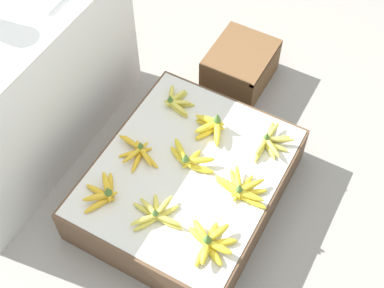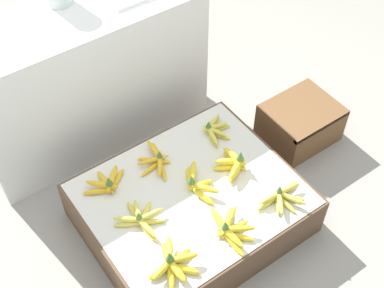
% 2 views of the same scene
% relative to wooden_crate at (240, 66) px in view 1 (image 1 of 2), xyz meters
% --- Properties ---
extents(ground_plane, '(10.00, 10.00, 0.00)m').
position_rel_wooden_crate_xyz_m(ground_plane, '(-0.80, -0.11, -0.11)').
color(ground_plane, gray).
extents(display_platform, '(0.96, 0.80, 0.23)m').
position_rel_wooden_crate_xyz_m(display_platform, '(-0.80, -0.11, 0.01)').
color(display_platform, brown).
rests_on(display_platform, ground_plane).
extents(back_vendor_table, '(1.21, 0.43, 0.77)m').
position_rel_wooden_crate_xyz_m(back_vendor_table, '(-0.88, 0.70, 0.27)').
color(back_vendor_table, white).
rests_on(back_vendor_table, ground_plane).
extents(wooden_crate, '(0.38, 0.32, 0.22)m').
position_rel_wooden_crate_xyz_m(wooden_crate, '(0.00, 0.00, 0.00)').
color(wooden_crate, brown).
rests_on(wooden_crate, ground_plane).
extents(banana_bunch_front_left, '(0.22, 0.22, 0.11)m').
position_rel_wooden_crate_xyz_m(banana_bunch_front_left, '(-1.08, -0.37, 0.15)').
color(banana_bunch_front_left, yellow).
rests_on(banana_bunch_front_left, display_platform).
extents(banana_bunch_front_midleft, '(0.16, 0.26, 0.10)m').
position_rel_wooden_crate_xyz_m(banana_bunch_front_midleft, '(-0.79, -0.37, 0.15)').
color(banana_bunch_front_midleft, yellow).
rests_on(banana_bunch_front_midleft, display_platform).
extents(banana_bunch_front_midright, '(0.26, 0.15, 0.09)m').
position_rel_wooden_crate_xyz_m(banana_bunch_front_midright, '(-0.50, -0.38, 0.15)').
color(banana_bunch_front_midright, '#DBCC4C').
rests_on(banana_bunch_front_midright, display_platform).
extents(banana_bunch_middle_left, '(0.22, 0.25, 0.08)m').
position_rel_wooden_crate_xyz_m(banana_bunch_middle_left, '(-1.07, -0.11, 0.15)').
color(banana_bunch_middle_left, '#DBCC4C').
rests_on(banana_bunch_middle_left, display_platform).
extents(banana_bunch_middle_midleft, '(0.13, 0.25, 0.10)m').
position_rel_wooden_crate_xyz_m(banana_bunch_middle_midleft, '(-0.76, -0.10, 0.15)').
color(banana_bunch_middle_midleft, yellow).
rests_on(banana_bunch_middle_midleft, display_platform).
extents(banana_bunch_middle_midright, '(0.16, 0.18, 0.11)m').
position_rel_wooden_crate_xyz_m(banana_bunch_middle_midright, '(-0.56, -0.11, 0.16)').
color(banana_bunch_middle_midright, yellow).
rests_on(banana_bunch_middle_midright, display_platform).
extents(banana_bunch_back_left, '(0.24, 0.17, 0.10)m').
position_rel_wooden_crate_xyz_m(banana_bunch_back_left, '(-1.10, 0.14, 0.15)').
color(banana_bunch_back_left, gold).
rests_on(banana_bunch_back_left, display_platform).
extents(banana_bunch_back_midleft, '(0.17, 0.25, 0.08)m').
position_rel_wooden_crate_xyz_m(banana_bunch_back_midleft, '(-0.84, 0.12, 0.15)').
color(banana_bunch_back_midleft, gold).
rests_on(banana_bunch_back_midleft, display_platform).
extents(banana_bunch_back_midright, '(0.15, 0.18, 0.09)m').
position_rel_wooden_crate_xyz_m(banana_bunch_back_midright, '(-0.50, 0.12, 0.15)').
color(banana_bunch_back_midright, '#DBCC4C').
rests_on(banana_bunch_back_midright, display_platform).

